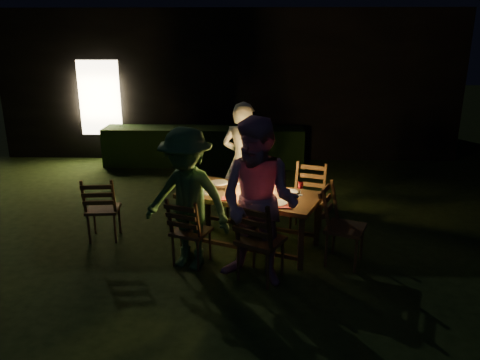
{
  "coord_description": "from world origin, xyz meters",
  "views": [
    {
      "loc": [
        0.59,
        -5.92,
        2.71
      ],
      "look_at": [
        0.39,
        0.02,
        0.83
      ],
      "focal_mm": 35.0,
      "sensor_mm": 36.0,
      "label": 1
    }
  ],
  "objects_px": {
    "chair_far_left": "(242,203)",
    "chair_end": "(343,240)",
    "chair_far_right": "(306,211)",
    "lantern": "(255,181)",
    "bottle_bucket_b": "(255,148)",
    "person_house_side": "(243,162)",
    "chair_spare": "(104,220)",
    "chair_near_left": "(191,243)",
    "bottle_bucket_a": "(249,149)",
    "dining_table": "(250,198)",
    "chair_near_right": "(260,254)",
    "ice_bucket": "(252,151)",
    "bottle_table": "(232,180)",
    "person_opp_right": "(259,203)",
    "side_table": "(252,161)",
    "person_opp_left": "(187,200)"
  },
  "relations": [
    {
      "from": "chair_end",
      "to": "bottle_bucket_b",
      "type": "xyz_separation_m",
      "value": [
        -1.08,
        2.74,
        0.48
      ]
    },
    {
      "from": "chair_far_left",
      "to": "side_table",
      "type": "distance_m",
      "value": 1.39
    },
    {
      "from": "person_opp_right",
      "to": "bottle_bucket_b",
      "type": "distance_m",
      "value": 3.21
    },
    {
      "from": "chair_far_right",
      "to": "chair_far_left",
      "type": "bearing_deg",
      "value": -3.1
    },
    {
      "from": "bottle_table",
      "to": "side_table",
      "type": "xyz_separation_m",
      "value": [
        0.24,
        2.14,
        -0.32
      ]
    },
    {
      "from": "bottle_bucket_a",
      "to": "person_opp_left",
      "type": "bearing_deg",
      "value": -103.69
    },
    {
      "from": "chair_near_left",
      "to": "chair_near_right",
      "type": "distance_m",
      "value": 0.9
    },
    {
      "from": "chair_near_left",
      "to": "bottle_table",
      "type": "xyz_separation_m",
      "value": [
        0.47,
        0.64,
        0.6
      ]
    },
    {
      "from": "chair_near_right",
      "to": "person_house_side",
      "type": "relative_size",
      "value": 0.58
    },
    {
      "from": "dining_table",
      "to": "chair_near_right",
      "type": "height_order",
      "value": "chair_near_right"
    },
    {
      "from": "chair_far_right",
      "to": "chair_end",
      "type": "height_order",
      "value": "chair_end"
    },
    {
      "from": "lantern",
      "to": "bottle_bucket_b",
      "type": "distance_m",
      "value": 2.25
    },
    {
      "from": "dining_table",
      "to": "chair_far_right",
      "type": "xyz_separation_m",
      "value": [
        0.8,
        0.51,
        -0.36
      ]
    },
    {
      "from": "person_opp_right",
      "to": "lantern",
      "type": "distance_m",
      "value": 0.96
    },
    {
      "from": "chair_near_right",
      "to": "chair_far_right",
      "type": "relative_size",
      "value": 1.05
    },
    {
      "from": "chair_far_left",
      "to": "chair_spare",
      "type": "distance_m",
      "value": 2.0
    },
    {
      "from": "bottle_table",
      "to": "bottle_bucket_a",
      "type": "relative_size",
      "value": 0.88
    },
    {
      "from": "chair_far_left",
      "to": "chair_end",
      "type": "height_order",
      "value": "chair_end"
    },
    {
      "from": "chair_near_right",
      "to": "chair_far_left",
      "type": "height_order",
      "value": "chair_near_right"
    },
    {
      "from": "chair_near_left",
      "to": "chair_far_left",
      "type": "bearing_deg",
      "value": 88.98
    },
    {
      "from": "chair_near_left",
      "to": "ice_bucket",
      "type": "relative_size",
      "value": 3.07
    },
    {
      "from": "chair_near_left",
      "to": "lantern",
      "type": "relative_size",
      "value": 2.63
    },
    {
      "from": "chair_near_left",
      "to": "chair_far_right",
      "type": "xyz_separation_m",
      "value": [
        1.5,
        1.05,
        0.02
      ]
    },
    {
      "from": "side_table",
      "to": "lantern",
      "type": "bearing_deg",
      "value": -88.46
    },
    {
      "from": "chair_far_right",
      "to": "chair_end",
      "type": "xyz_separation_m",
      "value": [
        0.34,
        -0.97,
        0.01
      ]
    },
    {
      "from": "lantern",
      "to": "dining_table",
      "type": "bearing_deg",
      "value": -156.95
    },
    {
      "from": "chair_far_left",
      "to": "bottle_bucket_b",
      "type": "xyz_separation_m",
      "value": [
        0.19,
        1.4,
        0.52
      ]
    },
    {
      "from": "person_house_side",
      "to": "chair_end",
      "type": "bearing_deg",
      "value": 153.97
    },
    {
      "from": "chair_end",
      "to": "chair_near_right",
      "type": "bearing_deg",
      "value": -44.83
    },
    {
      "from": "chair_end",
      "to": "bottle_bucket_b",
      "type": "distance_m",
      "value": 2.98
    },
    {
      "from": "chair_end",
      "to": "chair_spare",
      "type": "xyz_separation_m",
      "value": [
        -3.12,
        0.59,
        -0.02
      ]
    },
    {
      "from": "chair_far_left",
      "to": "bottle_bucket_a",
      "type": "bearing_deg",
      "value": -77.87
    },
    {
      "from": "dining_table",
      "to": "ice_bucket",
      "type": "bearing_deg",
      "value": 111.81
    },
    {
      "from": "chair_spare",
      "to": "chair_near_left",
      "type": "bearing_deg",
      "value": -33.72
    },
    {
      "from": "lantern",
      "to": "chair_far_left",
      "type": "bearing_deg",
      "value": 102.99
    },
    {
      "from": "person_opp_right",
      "to": "chair_spare",
      "type": "bearing_deg",
      "value": 175.05
    },
    {
      "from": "person_opp_right",
      "to": "bottle_table",
      "type": "bearing_deg",
      "value": 130.49
    },
    {
      "from": "chair_far_left",
      "to": "bottle_bucket_b",
      "type": "height_order",
      "value": "bottle_bucket_b"
    },
    {
      "from": "chair_far_left",
      "to": "lantern",
      "type": "xyz_separation_m",
      "value": [
        0.2,
        -0.85,
        0.62
      ]
    },
    {
      "from": "chair_near_left",
      "to": "chair_end",
      "type": "xyz_separation_m",
      "value": [
        1.84,
        0.09,
        0.03
      ]
    },
    {
      "from": "dining_table",
      "to": "person_house_side",
      "type": "distance_m",
      "value": 0.96
    },
    {
      "from": "chair_near_left",
      "to": "chair_far_left",
      "type": "xyz_separation_m",
      "value": [
        0.57,
        1.43,
        -0.01
      ]
    },
    {
      "from": "chair_near_left",
      "to": "person_house_side",
      "type": "height_order",
      "value": "person_house_side"
    },
    {
      "from": "chair_near_left",
      "to": "chair_far_right",
      "type": "bearing_deg",
      "value": 55.93
    },
    {
      "from": "person_opp_right",
      "to": "bottle_bucket_b",
      "type": "xyz_separation_m",
      "value": [
        -0.06,
        3.21,
        -0.16
      ]
    },
    {
      "from": "chair_far_left",
      "to": "chair_far_right",
      "type": "bearing_deg",
      "value": 174.1
    },
    {
      "from": "chair_spare",
      "to": "side_table",
      "type": "bearing_deg",
      "value": 40.83
    },
    {
      "from": "chair_far_right",
      "to": "chair_spare",
      "type": "xyz_separation_m",
      "value": [
        -2.78,
        -0.38,
        -0.01
      ]
    },
    {
      "from": "person_house_side",
      "to": "lantern",
      "type": "bearing_deg",
      "value": 123.0
    },
    {
      "from": "dining_table",
      "to": "bottle_table",
      "type": "distance_m",
      "value": 0.33
    }
  ]
}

